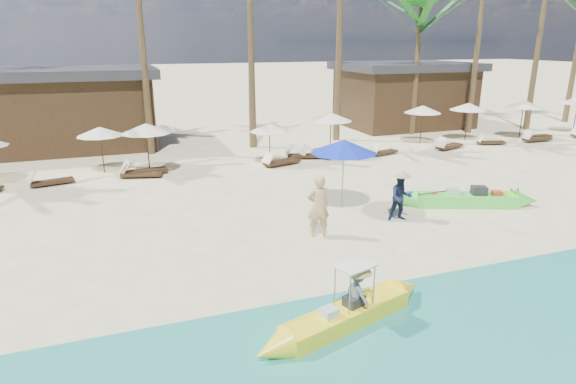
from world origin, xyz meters
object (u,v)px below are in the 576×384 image
object	(u,v)px
tourist	(318,206)
blue_umbrella	(344,146)
green_canoe	(465,199)
yellow_canoe	(346,315)

from	to	relation	value
tourist	blue_umbrella	world-z (taller)	blue_umbrella
green_canoe	yellow_canoe	bearing A→B (deg)	-122.95
green_canoe	yellow_canoe	size ratio (longest dim) A/B	1.12
tourist	blue_umbrella	size ratio (longest dim) A/B	0.77
yellow_canoe	tourist	world-z (taller)	tourist
tourist	blue_umbrella	bearing A→B (deg)	-126.56
green_canoe	blue_umbrella	xyz separation A→B (m)	(-4.30, 1.27, 1.99)
green_canoe	yellow_canoe	xyz separation A→B (m)	(-7.43, -5.43, -0.03)
green_canoe	tourist	size ratio (longest dim) A/B	2.87
green_canoe	yellow_canoe	distance (m)	9.20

